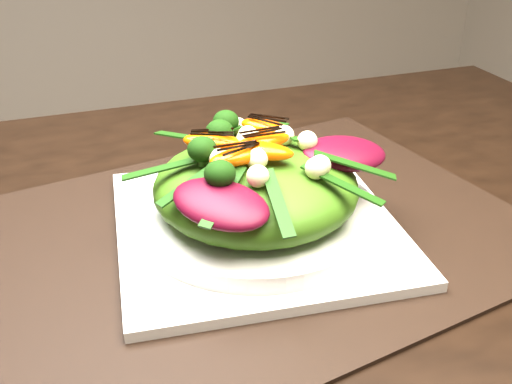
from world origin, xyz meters
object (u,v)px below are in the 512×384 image
object	(u,v)px
placemat	(256,231)
plate_base	(256,225)
salad_bowl	(256,213)
orange_segment	(248,142)
dining_table	(13,333)
lettuce_mound	(256,186)

from	to	relation	value
placemat	plate_base	size ratio (longest dim) A/B	1.95
salad_bowl	orange_segment	xyz separation A→B (m)	(-0.00, 0.01, 0.07)
dining_table	plate_base	world-z (taller)	dining_table
plate_base	orange_segment	bearing A→B (deg)	101.91
plate_base	lettuce_mound	size ratio (longest dim) A/B	1.37
dining_table	salad_bowl	xyz separation A→B (m)	(0.23, 0.05, 0.04)
salad_bowl	lettuce_mound	bearing A→B (deg)	0.00
placemat	dining_table	bearing A→B (deg)	-168.40
dining_table	placemat	size ratio (longest dim) A/B	3.04
plate_base	salad_bowl	distance (m)	0.01
plate_base	lettuce_mound	xyz separation A→B (m)	(0.00, 0.00, 0.04)
dining_table	plate_base	size ratio (longest dim) A/B	5.90
salad_bowl	lettuce_mound	xyz separation A→B (m)	(0.00, 0.00, 0.03)
placemat	lettuce_mound	size ratio (longest dim) A/B	2.66
dining_table	lettuce_mound	size ratio (longest dim) A/B	8.07
lettuce_mound	placemat	bearing A→B (deg)	-90.00
salad_bowl	orange_segment	bearing A→B (deg)	101.91
plate_base	salad_bowl	size ratio (longest dim) A/B	1.14
dining_table	orange_segment	distance (m)	0.27
placemat	orange_segment	size ratio (longest dim) A/B	9.39
dining_table	salad_bowl	bearing A→B (deg)	11.60
plate_base	orange_segment	xyz separation A→B (m)	(-0.00, 0.01, 0.09)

